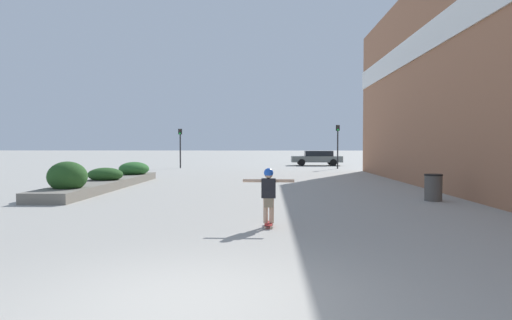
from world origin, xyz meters
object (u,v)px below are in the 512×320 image
(skateboarder, at_px, (269,190))
(traffic_light_right, at_px, (338,139))
(skateboard, at_px, (269,224))
(car_center_left, at_px, (445,157))
(trash_bin, at_px, (433,187))
(car_leftmost, at_px, (317,158))
(traffic_light_left, at_px, (180,141))

(skateboarder, distance_m, traffic_light_right, 26.64)
(skateboard, height_order, traffic_light_right, traffic_light_right)
(skateboarder, height_order, car_center_left, car_center_left)
(traffic_light_right, bearing_deg, skateboarder, -101.92)
(car_center_left, bearing_deg, skateboarder, -27.02)
(trash_bin, height_order, car_leftmost, car_leftmost)
(car_center_left, distance_m, traffic_light_right, 11.80)
(traffic_light_right, bearing_deg, skateboard, -101.92)
(skateboard, distance_m, skateboarder, 0.79)
(traffic_light_right, bearing_deg, trash_bin, -89.80)
(trash_bin, bearing_deg, car_center_left, 68.39)
(traffic_light_left, bearing_deg, traffic_light_right, -1.82)
(car_center_left, xyz_separation_m, traffic_light_right, (-10.45, -5.25, 1.58))
(skateboard, relative_size, skateboarder, 0.53)
(skateboarder, distance_m, car_leftmost, 31.93)
(car_leftmost, relative_size, car_center_left, 1.02)
(car_leftmost, distance_m, traffic_light_left, 12.84)
(skateboard, bearing_deg, traffic_light_left, 106.46)
(trash_bin, relative_size, car_leftmost, 0.20)
(skateboarder, xyz_separation_m, car_center_left, (15.94, 31.27, -0.07))
(skateboarder, bearing_deg, car_leftmost, 83.21)
(skateboard, xyz_separation_m, traffic_light_left, (-7.20, 26.42, 2.13))
(car_leftmost, relative_size, traffic_light_right, 1.32)
(skateboard, relative_size, traffic_light_right, 0.19)
(skateboarder, relative_size, traffic_light_right, 0.36)
(trash_bin, height_order, traffic_light_left, traffic_light_left)
(skateboard, height_order, traffic_light_left, traffic_light_left)
(skateboard, distance_m, traffic_light_right, 26.69)
(traffic_light_right, bearing_deg, traffic_light_left, 178.18)
(trash_bin, xyz_separation_m, traffic_light_right, (-0.07, 20.95, 1.92))
(skateboard, bearing_deg, trash_bin, 43.54)
(trash_bin, bearing_deg, skateboarder, -137.67)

